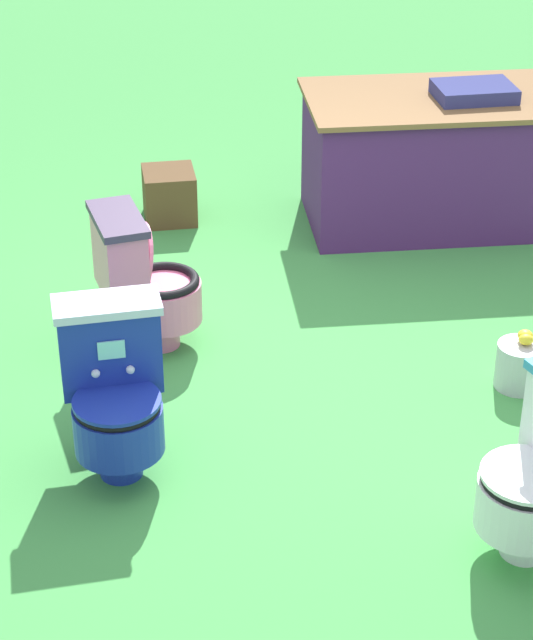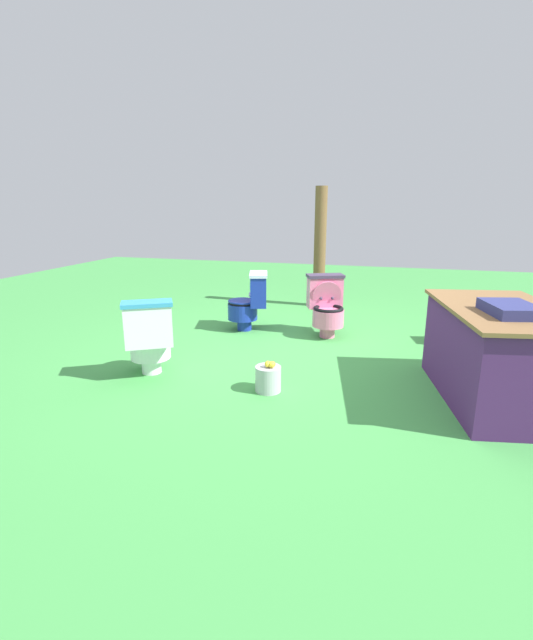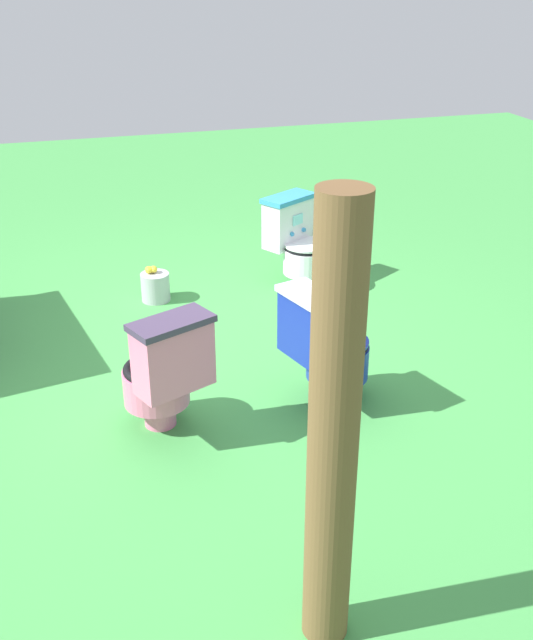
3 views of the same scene
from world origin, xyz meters
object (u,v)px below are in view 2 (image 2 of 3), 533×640
Objects in this scene: small_crate at (458,330)px; lemon_bucket at (268,378)px; toilet_pink at (327,305)px; toilet_white at (149,337)px; vendor_table at (499,354)px; wooden_post at (320,248)px; toilet_blue at (250,301)px.

small_crate is 2.54m from lemon_bucket.
toilet_pink is 1.00× the size of toilet_white.
small_crate is (-1.53, -0.10, -0.24)m from vendor_table.
wooden_post is at bearing -147.02° from vendor_table.
toilet_pink reaches higher than small_crate.
small_crate is (1.46, 1.85, -0.74)m from wooden_post.
toilet_pink is 0.46× the size of vendor_table.
toilet_white is at bearing 28.95° from toilet_pink.
lemon_bucket is (1.78, -0.22, -0.26)m from toilet_pink.
toilet_blue is 2.90m from vendor_table.
wooden_post is at bearing -128.38° from small_crate.
toilet_blue is 0.46× the size of vendor_table.
vendor_table is 4.94× the size of small_crate.
wooden_post reaches higher than toilet_white.
toilet_blue is (-1.70, 0.41, 0.00)m from toilet_white.
toilet_blue is at bearing -118.76° from vendor_table.
wooden_post is (-3.00, -1.94, 0.51)m from vendor_table.
toilet_pink is 1.81m from lemon_bucket.
toilet_pink is 2.26× the size of small_crate.
vendor_table is at bearing 32.98° from wooden_post.
vendor_table is at bearing -135.06° from toilet_blue.
toilet_blue reaches higher than small_crate.
small_crate is at bearing 51.62° from wooden_post.
lemon_bucket is (0.05, 1.14, -0.25)m from toilet_white.
toilet_pink and toilet_blue have the same top height.
toilet_blue is at bearing -20.67° from toilet_pink.
toilet_pink is at bearing -104.15° from toilet_blue.
small_crate is (-0.10, 1.49, -0.22)m from toilet_pink.
toilet_blue is (0.04, -0.95, -0.00)m from toilet_pink.
wooden_post is 3.43m from lemon_bucket.
toilet_white is 2.97m from vendor_table.
vendor_table is (-0.30, 2.95, 0.02)m from toilet_white.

